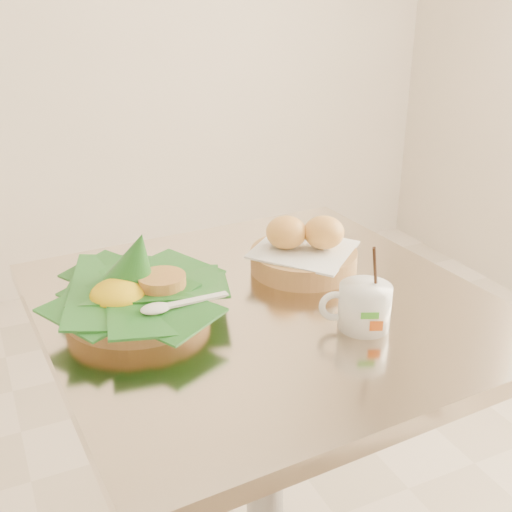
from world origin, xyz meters
name	(u,v)px	position (x,y,z in m)	size (l,w,h in m)	color
cafe_table	(266,411)	(0.17, 0.06, 0.53)	(0.73, 0.73, 0.75)	gray
rice_basket	(136,291)	(-0.03, 0.11, 0.79)	(0.28, 0.28, 0.14)	tan
bread_basket	(304,251)	(0.29, 0.14, 0.79)	(0.23, 0.23, 0.10)	tan
coffee_mug	(363,305)	(0.26, -0.08, 0.79)	(0.11, 0.09, 0.14)	white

